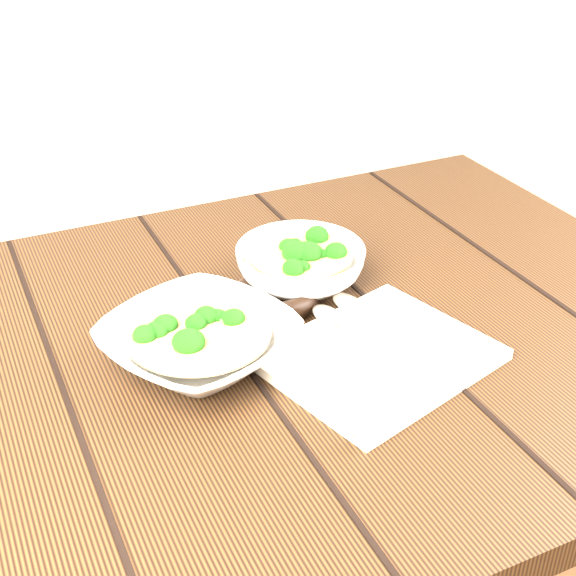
{
  "coord_description": "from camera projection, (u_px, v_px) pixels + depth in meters",
  "views": [
    {
      "loc": [
        -0.29,
        -0.74,
        1.3
      ],
      "look_at": [
        0.06,
        0.02,
        0.8
      ],
      "focal_mm": 50.0,
      "sensor_mm": 36.0,
      "label": 1
    }
  ],
  "objects": [
    {
      "name": "table",
      "position": [
        251.0,
        421.0,
        1.02
      ],
      "size": [
        1.2,
        0.8,
        0.75
      ],
      "color": "#321F0E",
      "rests_on": "ground"
    },
    {
      "name": "soup_bowl_front",
      "position": [
        199.0,
        342.0,
        0.92
      ],
      "size": [
        0.28,
        0.28,
        0.06
      ],
      "color": "silver",
      "rests_on": "table"
    },
    {
      "name": "soup_bowl_back",
      "position": [
        300.0,
        265.0,
        1.07
      ],
      "size": [
        0.19,
        0.19,
        0.06
      ],
      "color": "silver",
      "rests_on": "table"
    },
    {
      "name": "trivet",
      "position": [
        275.0,
        295.0,
        1.03
      ],
      "size": [
        0.14,
        0.14,
        0.03
      ],
      "primitive_type": "torus",
      "rotation": [
        0.0,
        0.0,
        0.3
      ],
      "color": "black",
      "rests_on": "table"
    },
    {
      "name": "napkin",
      "position": [
        378.0,
        357.0,
        0.93
      ],
      "size": [
        0.29,
        0.26,
        0.01
      ],
      "primitive_type": "cube",
      "rotation": [
        0.0,
        0.0,
        0.28
      ],
      "color": "beige",
      "rests_on": "table"
    },
    {
      "name": "spoon_left",
      "position": [
        345.0,
        332.0,
        0.95
      ],
      "size": [
        0.03,
        0.2,
        0.01
      ],
      "color": "#ADA899",
      "rests_on": "napkin"
    },
    {
      "name": "spoon_right",
      "position": [
        367.0,
        318.0,
        0.98
      ],
      "size": [
        0.04,
        0.2,
        0.01
      ],
      "color": "#ADA899",
      "rests_on": "napkin"
    }
  ]
}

